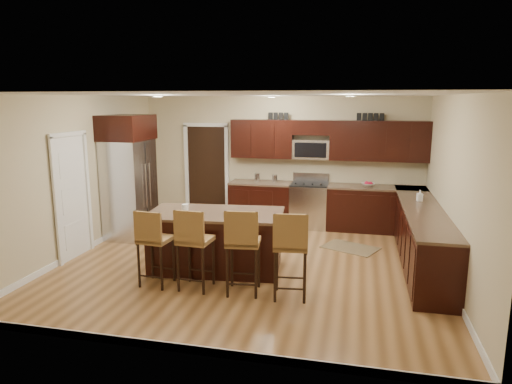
% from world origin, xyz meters
% --- Properties ---
extents(floor, '(6.00, 6.00, 0.00)m').
position_xyz_m(floor, '(0.00, 0.00, 0.00)').
color(floor, olive).
rests_on(floor, ground).
extents(ceiling, '(6.00, 6.00, 0.00)m').
position_xyz_m(ceiling, '(0.00, 0.00, 2.70)').
color(ceiling, silver).
rests_on(ceiling, wall_back).
extents(wall_back, '(6.00, 0.00, 6.00)m').
position_xyz_m(wall_back, '(0.00, 2.75, 1.35)').
color(wall_back, '#C1B28B').
rests_on(wall_back, floor).
extents(wall_left, '(0.00, 5.50, 5.50)m').
position_xyz_m(wall_left, '(-3.00, 0.00, 1.35)').
color(wall_left, '#C1B28B').
rests_on(wall_left, floor).
extents(wall_right, '(0.00, 5.50, 5.50)m').
position_xyz_m(wall_right, '(3.00, 0.00, 1.35)').
color(wall_right, '#C1B28B').
rests_on(wall_right, floor).
extents(base_cabinets, '(4.02, 3.96, 0.92)m').
position_xyz_m(base_cabinets, '(1.90, 1.45, 0.46)').
color(base_cabinets, black).
rests_on(base_cabinets, floor).
extents(upper_cabinets, '(4.00, 0.33, 0.80)m').
position_xyz_m(upper_cabinets, '(1.04, 2.58, 1.84)').
color(upper_cabinets, black).
rests_on(upper_cabinets, wall_back).
extents(range, '(0.76, 0.64, 1.11)m').
position_xyz_m(range, '(0.68, 2.45, 0.47)').
color(range, silver).
rests_on(range, floor).
extents(microwave, '(0.76, 0.31, 0.40)m').
position_xyz_m(microwave, '(0.68, 2.60, 1.62)').
color(microwave, silver).
rests_on(microwave, upper_cabinets).
extents(doorway, '(0.85, 0.03, 2.06)m').
position_xyz_m(doorway, '(-1.65, 2.73, 1.03)').
color(doorway, black).
rests_on(doorway, floor).
extents(pantry_door, '(0.03, 0.80, 2.04)m').
position_xyz_m(pantry_door, '(-2.98, -0.30, 1.02)').
color(pantry_door, white).
rests_on(pantry_door, floor).
extents(letter_decor, '(2.20, 0.03, 0.15)m').
position_xyz_m(letter_decor, '(0.90, 2.58, 2.29)').
color(letter_decor, black).
rests_on(letter_decor, upper_cabinets).
extents(island, '(2.16, 1.28, 0.92)m').
position_xyz_m(island, '(-0.47, -0.32, 0.43)').
color(island, black).
rests_on(island, floor).
extents(stool_left, '(0.45, 0.45, 1.12)m').
position_xyz_m(stool_left, '(-1.13, -1.16, 0.70)').
color(stool_left, olive).
rests_on(stool_left, floor).
extents(stool_mid, '(0.46, 0.46, 1.17)m').
position_xyz_m(stool_mid, '(-0.52, -1.16, 0.73)').
color(stool_mid, olive).
rests_on(stool_mid, floor).
extents(stool_right, '(0.50, 0.50, 1.20)m').
position_xyz_m(stool_right, '(0.18, -1.17, 0.75)').
color(stool_right, olive).
rests_on(stool_right, floor).
extents(refrigerator, '(0.79, 1.00, 2.35)m').
position_xyz_m(refrigerator, '(-2.62, 1.00, 1.20)').
color(refrigerator, silver).
rests_on(refrigerator, floor).
extents(floor_mat, '(1.11, 0.95, 0.01)m').
position_xyz_m(floor_mat, '(1.57, 1.20, 0.01)').
color(floor_mat, brown).
rests_on(floor_mat, floor).
extents(fruit_bowl, '(0.30, 0.30, 0.06)m').
position_xyz_m(fruit_bowl, '(1.85, 2.45, 0.95)').
color(fruit_bowl, silver).
rests_on(fruit_bowl, base_cabinets).
extents(soap_bottle, '(0.10, 0.10, 0.19)m').
position_xyz_m(soap_bottle, '(2.70, 1.23, 1.02)').
color(soap_bottle, '#B2B2B2').
rests_on(soap_bottle, base_cabinets).
extents(canister_tall, '(0.12, 0.12, 0.18)m').
position_xyz_m(canister_tall, '(-0.43, 2.45, 1.01)').
color(canister_tall, silver).
rests_on(canister_tall, base_cabinets).
extents(canister_short, '(0.11, 0.11, 0.17)m').
position_xyz_m(canister_short, '(-0.05, 2.45, 1.00)').
color(canister_short, silver).
rests_on(canister_short, base_cabinets).
extents(island_jar, '(0.10, 0.10, 0.10)m').
position_xyz_m(island_jar, '(-0.97, -0.32, 0.97)').
color(island_jar, white).
rests_on(island_jar, island).
extents(stool_extra, '(0.50, 0.50, 1.20)m').
position_xyz_m(stool_extra, '(0.83, -1.17, 0.75)').
color(stool_extra, olive).
rests_on(stool_extra, floor).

